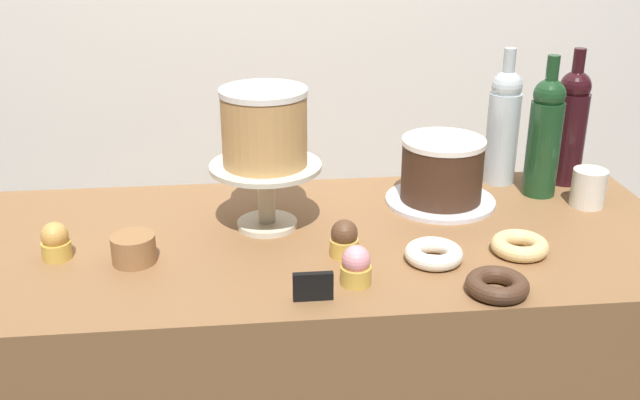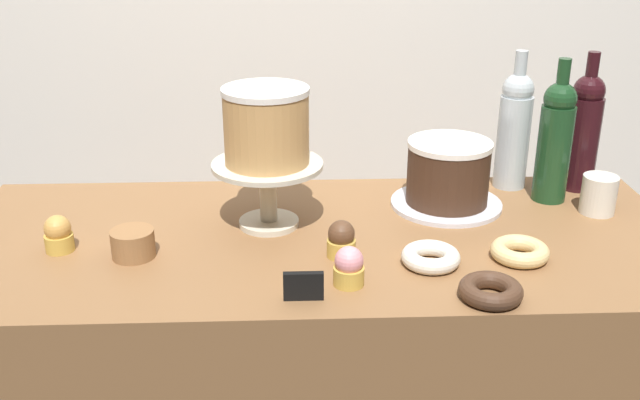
{
  "view_description": "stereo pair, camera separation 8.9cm",
  "coord_description": "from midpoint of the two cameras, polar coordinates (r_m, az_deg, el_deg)",
  "views": [
    {
      "loc": [
        -0.14,
        -1.37,
        1.59
      ],
      "look_at": [
        0.0,
        0.0,
        1.02
      ],
      "focal_mm": 41.54,
      "sensor_mm": 36.0,
      "label": 1
    },
    {
      "loc": [
        -0.06,
        -1.37,
        1.59
      ],
      "look_at": [
        0.0,
        0.0,
        1.02
      ],
      "focal_mm": 41.54,
      "sensor_mm": 36.0,
      "label": 2
    }
  ],
  "objects": [
    {
      "name": "wine_bottle_clear",
      "position": [
        1.8,
        12.57,
        5.68
      ],
      "size": [
        0.08,
        0.08,
        0.33
      ],
      "color": "#B2BCC1",
      "rests_on": "display_counter"
    },
    {
      "name": "cake_stand_pedestal",
      "position": [
        1.54,
        -5.83,
        1.2
      ],
      "size": [
        0.23,
        0.23,
        0.14
      ],
      "color": "beige",
      "rests_on": "display_counter"
    },
    {
      "name": "white_layer_cake",
      "position": [
        1.5,
        -6.02,
        5.61
      ],
      "size": [
        0.18,
        0.18,
        0.16
      ],
      "color": "tan",
      "rests_on": "cake_stand_pedestal"
    },
    {
      "name": "donut_chocolate",
      "position": [
        1.33,
        11.65,
        -6.46
      ],
      "size": [
        0.11,
        0.11,
        0.03
      ],
      "color": "#472D1E",
      "rests_on": "display_counter"
    },
    {
      "name": "donut_glazed",
      "position": [
        1.49,
        13.49,
        -3.46
      ],
      "size": [
        0.11,
        0.11,
        0.03
      ],
      "color": "#E0C17F",
      "rests_on": "display_counter"
    },
    {
      "name": "cupcake_caramel",
      "position": [
        1.52,
        -21.29,
        -3.04
      ],
      "size": [
        0.06,
        0.06,
        0.07
      ],
      "color": "gold",
      "rests_on": "display_counter"
    },
    {
      "name": "donut_sugar",
      "position": [
        1.42,
        7.0,
        -4.16
      ],
      "size": [
        0.11,
        0.11,
        0.03
      ],
      "color": "silver",
      "rests_on": "display_counter"
    },
    {
      "name": "chocolate_round_cake",
      "position": [
        1.67,
        7.89,
        2.35
      ],
      "size": [
        0.19,
        0.19,
        0.14
      ],
      "color": "#3D2619",
      "rests_on": "silver_serving_platter"
    },
    {
      "name": "wine_bottle_dark_red",
      "position": [
        1.84,
        17.43,
        5.53
      ],
      "size": [
        0.08,
        0.08,
        0.33
      ],
      "color": "black",
      "rests_on": "display_counter"
    },
    {
      "name": "wine_bottle_green",
      "position": [
        1.75,
        15.54,
        4.85
      ],
      "size": [
        0.08,
        0.08,
        0.33
      ],
      "color": "#193D1E",
      "rests_on": "display_counter"
    },
    {
      "name": "cookie_stack",
      "position": [
        1.46,
        -15.86,
        -3.66
      ],
      "size": [
        0.08,
        0.08,
        0.05
      ],
      "color": "olive",
      "rests_on": "display_counter"
    },
    {
      "name": "price_sign_chalkboard",
      "position": [
        1.28,
        -2.53,
        -6.7
      ],
      "size": [
        0.07,
        0.01,
        0.05
      ],
      "color": "black",
      "rests_on": "display_counter"
    },
    {
      "name": "cupcake_strawberry",
      "position": [
        1.33,
        0.88,
        -5.15
      ],
      "size": [
        0.06,
        0.06,
        0.07
      ],
      "color": "gold",
      "rests_on": "display_counter"
    },
    {
      "name": "silver_serving_platter",
      "position": [
        1.7,
        7.76,
        -0.06
      ],
      "size": [
        0.25,
        0.25,
        0.01
      ],
      "color": "silver",
      "rests_on": "display_counter"
    },
    {
      "name": "cupcake_chocolate",
      "position": [
        1.43,
        0.1,
        -3.06
      ],
      "size": [
        0.06,
        0.06,
        0.07
      ],
      "color": "gold",
      "rests_on": "display_counter"
    },
    {
      "name": "coffee_cup_ceramic",
      "position": [
        1.74,
        18.63,
        0.87
      ],
      "size": [
        0.08,
        0.08,
        0.09
      ],
      "color": "silver",
      "rests_on": "display_counter"
    }
  ]
}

